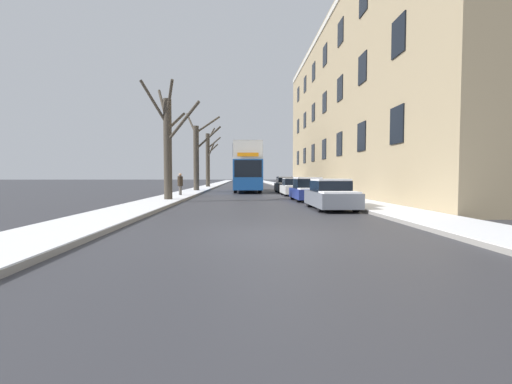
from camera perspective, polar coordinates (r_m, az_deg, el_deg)
The scene contains 13 objects.
ground_plane at distance 8.83m, azimuth 2.74°, elevation -7.31°, with size 320.00×320.00×0.00m, color #38383D.
sidewalk_left at distance 61.86m, azimuth -6.74°, elevation 1.26°, with size 2.39×130.00×0.16m.
sidewalk_right at distance 62.00m, azimuth 3.52°, elevation 1.27°, with size 2.39×130.00×0.16m.
terrace_facade_right at distance 33.85m, azimuth 19.02°, elevation 13.33°, with size 9.10×38.89×15.79m.
bare_tree_left_0 at distance 21.20m, azimuth -14.44°, elevation 8.09°, with size 3.63×3.92×7.09m.
bare_tree_left_1 at distance 34.43m, azimuth -9.78°, elevation 6.33°, with size 3.74×2.60×8.09m.
bare_tree_left_2 at distance 46.65m, azimuth -7.94°, elevation 5.54°, with size 1.98×2.82×7.96m.
double_decker_bus at distance 34.42m, azimuth -1.50°, elevation 4.42°, with size 2.61×10.99×4.62m.
parked_car_0 at distance 16.10m, azimuth 12.36°, elevation -0.54°, with size 1.74×3.99×1.41m.
parked_car_1 at distance 21.54m, azimuth 8.60°, elevation 0.32°, with size 1.77×4.01×1.48m.
parked_car_2 at distance 27.56m, azimuth 6.19°, elevation 0.77°, with size 1.74×4.05×1.39m.
parked_car_3 at distance 32.51m, azimuth 4.89°, elevation 1.14°, with size 1.71×4.13×1.50m.
pedestrian_left_sidewalk at distance 25.75m, azimuth -12.52°, elevation 1.32°, with size 0.38×0.38×1.76m.
Camera 1 is at (-0.77, -8.66, 1.52)m, focal length 24.00 mm.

